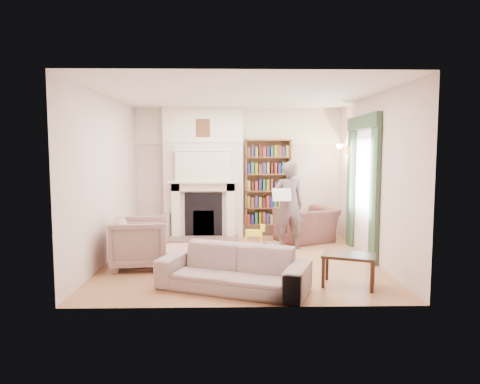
{
  "coord_description": "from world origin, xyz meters",
  "views": [
    {
      "loc": [
        -0.16,
        -7.23,
        1.87
      ],
      "look_at": [
        0.0,
        0.25,
        1.15
      ],
      "focal_mm": 32.0,
      "sensor_mm": 36.0,
      "label": 1
    }
  ],
  "objects_px": {
    "man_reading": "(288,205)",
    "coffee_table": "(348,270)",
    "armchair_left": "(140,243)",
    "rocking_horse": "(254,235)",
    "bookcase": "(268,183)",
    "paraffin_heater": "(166,225)",
    "sofa": "(233,268)",
    "armchair_reading": "(306,225)"
  },
  "relations": [
    {
      "from": "sofa",
      "to": "paraffin_heater",
      "type": "xyz_separation_m",
      "value": [
        -1.43,
        3.5,
        -0.02
      ]
    },
    {
      "from": "bookcase",
      "to": "sofa",
      "type": "height_order",
      "value": "bookcase"
    },
    {
      "from": "armchair_left",
      "to": "sofa",
      "type": "distance_m",
      "value": 1.89
    },
    {
      "from": "man_reading",
      "to": "rocking_horse",
      "type": "relative_size",
      "value": 3.32
    },
    {
      "from": "bookcase",
      "to": "armchair_reading",
      "type": "xyz_separation_m",
      "value": [
        0.73,
        -0.68,
        -0.82
      ]
    },
    {
      "from": "armchair_left",
      "to": "sofa",
      "type": "xyz_separation_m",
      "value": [
        1.49,
        -1.16,
        -0.11
      ]
    },
    {
      "from": "bookcase",
      "to": "rocking_horse",
      "type": "relative_size",
      "value": 3.67
    },
    {
      "from": "bookcase",
      "to": "paraffin_heater",
      "type": "distance_m",
      "value": 2.4
    },
    {
      "from": "armchair_left",
      "to": "sofa",
      "type": "height_order",
      "value": "armchair_left"
    },
    {
      "from": "man_reading",
      "to": "coffee_table",
      "type": "relative_size",
      "value": 2.39
    },
    {
      "from": "bookcase",
      "to": "armchair_left",
      "type": "xyz_separation_m",
      "value": [
        -2.27,
        -2.55,
        -0.78
      ]
    },
    {
      "from": "paraffin_heater",
      "to": "armchair_left",
      "type": "bearing_deg",
      "value": -91.38
    },
    {
      "from": "man_reading",
      "to": "rocking_horse",
      "type": "bearing_deg",
      "value": -21.99
    },
    {
      "from": "coffee_table",
      "to": "rocking_horse",
      "type": "relative_size",
      "value": 1.39
    },
    {
      "from": "sofa",
      "to": "man_reading",
      "type": "height_order",
      "value": "man_reading"
    },
    {
      "from": "armchair_left",
      "to": "bookcase",
      "type": "bearing_deg",
      "value": -48.82
    },
    {
      "from": "paraffin_heater",
      "to": "coffee_table",
      "type": "bearing_deg",
      "value": -48.04
    },
    {
      "from": "armchair_reading",
      "to": "sofa",
      "type": "relative_size",
      "value": 0.54
    },
    {
      "from": "bookcase",
      "to": "armchair_reading",
      "type": "height_order",
      "value": "bookcase"
    },
    {
      "from": "sofa",
      "to": "armchair_left",
      "type": "bearing_deg",
      "value": 163.25
    },
    {
      "from": "coffee_table",
      "to": "paraffin_heater",
      "type": "distance_m",
      "value": 4.54
    },
    {
      "from": "man_reading",
      "to": "paraffin_heater",
      "type": "distance_m",
      "value": 2.77
    },
    {
      "from": "paraffin_heater",
      "to": "rocking_horse",
      "type": "height_order",
      "value": "paraffin_heater"
    },
    {
      "from": "bookcase",
      "to": "man_reading",
      "type": "bearing_deg",
      "value": -77.52
    },
    {
      "from": "sofa",
      "to": "coffee_table",
      "type": "height_order",
      "value": "sofa"
    },
    {
      "from": "armchair_left",
      "to": "sofa",
      "type": "bearing_deg",
      "value": -135.16
    },
    {
      "from": "rocking_horse",
      "to": "paraffin_heater",
      "type": "bearing_deg",
      "value": 161.73
    },
    {
      "from": "armchair_reading",
      "to": "rocking_horse",
      "type": "height_order",
      "value": "armchair_reading"
    },
    {
      "from": "armchair_left",
      "to": "coffee_table",
      "type": "xyz_separation_m",
      "value": [
        3.09,
        -1.04,
        -0.17
      ]
    },
    {
      "from": "bookcase",
      "to": "paraffin_heater",
      "type": "bearing_deg",
      "value": -174.32
    },
    {
      "from": "bookcase",
      "to": "coffee_table",
      "type": "distance_m",
      "value": 3.81
    },
    {
      "from": "sofa",
      "to": "coffee_table",
      "type": "distance_m",
      "value": 1.6
    },
    {
      "from": "bookcase",
      "to": "rocking_horse",
      "type": "height_order",
      "value": "bookcase"
    },
    {
      "from": "armchair_reading",
      "to": "coffee_table",
      "type": "distance_m",
      "value": 2.91
    },
    {
      "from": "armchair_left",
      "to": "man_reading",
      "type": "distance_m",
      "value": 2.89
    },
    {
      "from": "sofa",
      "to": "paraffin_heater",
      "type": "distance_m",
      "value": 3.78
    },
    {
      "from": "armchair_reading",
      "to": "man_reading",
      "type": "relative_size",
      "value": 0.64
    },
    {
      "from": "armchair_reading",
      "to": "bookcase",
      "type": "bearing_deg",
      "value": -67.39
    },
    {
      "from": "armchair_left",
      "to": "rocking_horse",
      "type": "bearing_deg",
      "value": -60.27
    },
    {
      "from": "bookcase",
      "to": "armchair_left",
      "type": "height_order",
      "value": "bookcase"
    },
    {
      "from": "bookcase",
      "to": "paraffin_heater",
      "type": "relative_size",
      "value": 3.36
    },
    {
      "from": "sofa",
      "to": "coffee_table",
      "type": "xyz_separation_m",
      "value": [
        1.6,
        0.12,
        -0.07
      ]
    }
  ]
}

